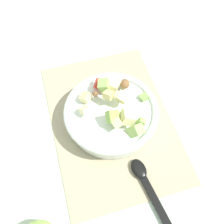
# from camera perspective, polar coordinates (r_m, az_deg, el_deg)

# --- Properties ---
(ground_plane) EXTENTS (2.40, 2.40, 0.00)m
(ground_plane) POSITION_cam_1_polar(r_m,az_deg,el_deg) (0.75, -0.17, -1.98)
(ground_plane) COLOR silver
(placemat) EXTENTS (0.49, 0.34, 0.01)m
(placemat) POSITION_cam_1_polar(r_m,az_deg,el_deg) (0.75, -0.17, -1.87)
(placemat) COLOR tan
(placemat) RESTS_ON ground_plane
(salad_bowl) EXTENTS (0.26, 0.26, 0.11)m
(salad_bowl) POSITION_cam_1_polar(r_m,az_deg,el_deg) (0.71, 0.05, -0.19)
(salad_bowl) COLOR white
(salad_bowl) RESTS_ON placemat
(serving_spoon) EXTENTS (0.20, 0.06, 0.01)m
(serving_spoon) POSITION_cam_1_polar(r_m,az_deg,el_deg) (0.67, 7.51, -15.23)
(serving_spoon) COLOR black
(serving_spoon) RESTS_ON placemat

